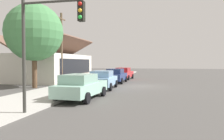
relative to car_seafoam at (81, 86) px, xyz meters
The scene contains 11 objects.
ground_plane 8.93m from the car_seafoam, 17.95° to the right, with size 120.00×120.00×0.00m, color #4C4947.
sidewalk_curb 8.96m from the car_seafoam, 18.68° to the left, with size 60.00×4.20×0.16m, color #B2AFA8.
car_seafoam is the anchor object (origin of this frame).
car_skyblue 5.55m from the car_seafoam, ahead, with size 4.56×2.14×1.59m.
car_navy 11.29m from the car_seafoam, ahead, with size 4.56×2.02×1.59m.
car_cherry 16.67m from the car_seafoam, ahead, with size 4.70×2.22×1.59m.
storefront_building 16.04m from the car_seafoam, 35.27° to the left, with size 12.53×7.91×5.41m.
shade_tree 9.01m from the car_seafoam, 51.78° to the left, with size 5.16×5.16×7.58m.
traffic_light_main 5.36m from the car_seafoam, behind, with size 0.37×2.79×5.20m.
utility_pole_wooden 10.81m from the car_seafoam, 31.81° to the left, with size 1.80×0.24×7.50m.
fire_hydrant_red 6.19m from the car_seafoam, 13.67° to the left, with size 0.22×0.22×0.71m.
Camera 1 is at (-21.54, -2.12, 2.33)m, focal length 35.74 mm.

